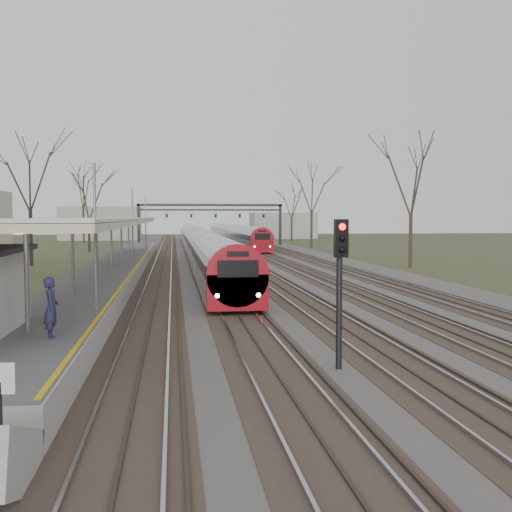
{
  "coord_description": "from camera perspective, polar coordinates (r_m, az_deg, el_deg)",
  "views": [
    {
      "loc": [
        -5.11,
        -7.91,
        4.15
      ],
      "look_at": [
        -0.57,
        27.23,
        2.0
      ],
      "focal_mm": 45.0,
      "sensor_mm": 36.0,
      "label": 1
    }
  ],
  "objects": [
    {
      "name": "signal_gantry",
      "position": [
        93.06,
        -4.06,
        3.93
      ],
      "size": [
        21.0,
        0.59,
        6.08
      ],
      "color": "black",
      "rests_on": "ground"
    },
    {
      "name": "tree_east_far",
      "position": [
        53.54,
        13.65,
        6.73
      ],
      "size": [
        5.0,
        5.0,
        10.3
      ],
      "color": "#2D231C",
      "rests_on": "ground"
    },
    {
      "name": "signal_post",
      "position": [
        17.06,
        7.48,
        -1.35
      ],
      "size": [
        0.35,
        0.45,
        4.1
      ],
      "color": "black",
      "rests_on": "ground"
    },
    {
      "name": "canopy",
      "position": [
        41.09,
        -12.89,
        3.08
      ],
      "size": [
        4.1,
        50.0,
        3.11
      ],
      "color": "slate",
      "rests_on": "platform"
    },
    {
      "name": "platform",
      "position": [
        45.73,
        -12.29,
        -1.19
      ],
      "size": [
        3.5,
        69.0,
        1.0
      ],
      "primitive_type": "cube",
      "color": "#9E9B93",
      "rests_on": "ground"
    },
    {
      "name": "track_bed",
      "position": [
        63.27,
        -2.48,
        -0.23
      ],
      "size": [
        24.0,
        160.0,
        0.22
      ],
      "color": "#474442",
      "rests_on": "ground"
    },
    {
      "name": "passenger",
      "position": [
        17.36,
        -17.73,
        -4.45
      ],
      "size": [
        0.45,
        0.63,
        1.62
      ],
      "primitive_type": "imported",
      "rotation": [
        0.0,
        0.0,
        1.68
      ],
      "color": "#2C2A52",
      "rests_on": "platform"
    },
    {
      "name": "tree_west_far",
      "position": [
        57.29,
        -19.49,
        7.15
      ],
      "size": [
        5.5,
        5.5,
        11.33
      ],
      "color": "#2D231C",
      "rests_on": "ground"
    },
    {
      "name": "train_far",
      "position": [
        106.73,
        -2.21,
        2.04
      ],
      "size": [
        2.62,
        75.21,
        3.05
      ],
      "color": "#B8BAC3",
      "rests_on": "ground"
    },
    {
      "name": "train_near",
      "position": [
        70.96,
        -5.26,
        1.3
      ],
      "size": [
        2.62,
        90.21,
        3.05
      ],
      "color": "#B8BAC3",
      "rests_on": "ground"
    }
  ]
}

